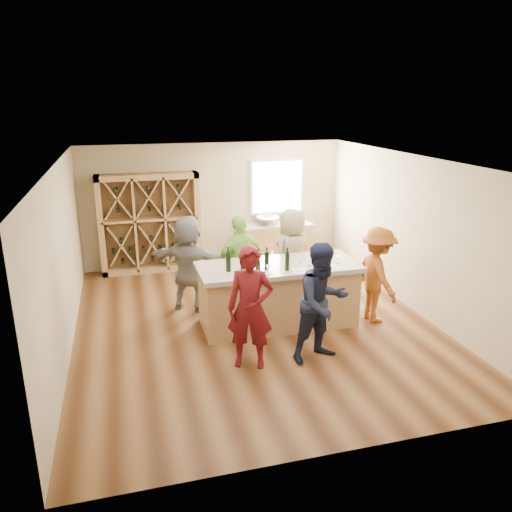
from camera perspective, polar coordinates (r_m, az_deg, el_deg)
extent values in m
cube|color=brown|center=(8.83, -0.29, -7.87)|extent=(6.00, 7.00, 0.10)
cube|color=white|center=(8.02, -0.32, 11.17)|extent=(6.00, 7.00, 0.10)
cube|color=tan|center=(11.68, -4.81, 5.95)|extent=(6.00, 0.10, 2.80)
cube|color=tan|center=(5.19, 9.97, -9.60)|extent=(6.00, 0.10, 2.80)
cube|color=tan|center=(8.12, -21.60, -0.50)|extent=(0.10, 7.00, 2.80)
cube|color=tan|center=(9.53, 17.73, 2.49)|extent=(0.10, 7.00, 2.80)
cube|color=white|center=(11.89, 2.40, 7.92)|extent=(1.30, 0.06, 1.30)
cube|color=white|center=(11.86, 2.46, 7.90)|extent=(1.18, 0.01, 1.18)
cube|color=#AB8351|center=(11.30, -12.02, 3.67)|extent=(2.20, 0.45, 2.20)
cube|color=#AB8351|center=(11.91, 2.25, 1.42)|extent=(1.60, 0.58, 0.86)
cube|color=#AC9E8D|center=(11.79, 2.28, 3.57)|extent=(1.70, 0.62, 0.06)
imported|color=silver|center=(11.70, 1.35, 4.09)|extent=(0.54, 0.54, 0.19)
cylinder|color=silver|center=(11.86, 1.11, 4.55)|extent=(0.02, 0.02, 0.30)
cube|color=#AB8351|center=(8.58, 2.54, -4.67)|extent=(2.60, 1.00, 1.00)
cube|color=#AC9E8D|center=(8.39, 2.59, -1.26)|extent=(2.72, 1.12, 0.08)
cylinder|color=black|center=(8.01, -3.18, -0.65)|extent=(0.10, 0.10, 0.33)
cylinder|color=black|center=(7.91, -1.53, -0.98)|extent=(0.08, 0.08, 0.30)
cylinder|color=black|center=(8.08, -1.16, -0.49)|extent=(0.10, 0.10, 0.32)
cylinder|color=black|center=(7.99, 0.22, -0.73)|extent=(0.10, 0.10, 0.31)
cylinder|color=black|center=(8.09, 1.23, -0.54)|extent=(0.10, 0.10, 0.30)
cone|color=white|center=(7.81, 1.36, -1.66)|extent=(0.08, 0.08, 0.19)
cone|color=white|center=(8.02, 4.87, -1.17)|extent=(0.08, 0.08, 0.19)
cone|color=white|center=(8.18, 7.88, -0.97)|extent=(0.09, 0.09, 0.18)
cone|color=white|center=(8.34, 6.12, -0.54)|extent=(0.06, 0.06, 0.17)
cone|color=white|center=(8.51, 9.32, -0.27)|extent=(0.08, 0.08, 0.19)
cube|color=white|center=(7.93, 0.99, -2.07)|extent=(0.26, 0.31, 0.00)
cube|color=white|center=(8.11, 5.06, -1.68)|extent=(0.26, 0.34, 0.00)
cube|color=white|center=(8.37, 9.10, -1.22)|extent=(0.31, 0.35, 0.00)
imported|color=#590F14|center=(7.11, -0.66, -5.95)|extent=(0.79, 0.68, 1.81)
imported|color=#191E38|center=(7.37, 7.60, -5.30)|extent=(0.97, 0.68, 1.80)
imported|color=#994C19|center=(8.83, 13.67, -2.13)|extent=(0.52, 1.10, 1.69)
imported|color=#8CC64C|center=(9.11, -1.79, -0.75)|extent=(1.15, 0.82, 1.77)
imported|color=gray|center=(9.48, 4.15, 0.07)|extent=(1.04, 0.89, 1.80)
imported|color=slate|center=(9.13, -7.69, -0.81)|extent=(1.71, 1.38, 1.78)
cylinder|color=black|center=(8.07, 3.59, -0.61)|extent=(0.07, 0.07, 0.30)
cone|color=white|center=(8.52, 1.87, -0.04)|extent=(0.07, 0.07, 0.18)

